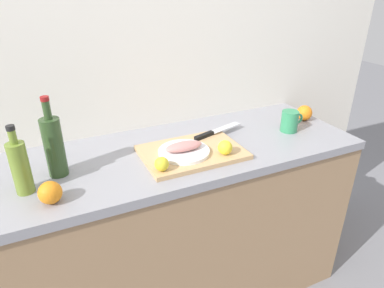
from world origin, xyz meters
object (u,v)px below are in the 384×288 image
(fish_fillet, at_px, (184,146))
(wine_bottle, at_px, (54,145))
(chef_knife, at_px, (212,133))
(coffee_mug_0, at_px, (290,121))
(white_plate, at_px, (184,152))
(olive_oil_bottle, at_px, (20,167))
(lemon_0, at_px, (225,147))
(cutting_board, at_px, (192,152))

(fish_fillet, distance_m, wine_bottle, 0.52)
(chef_knife, relative_size, coffee_mug_0, 2.31)
(white_plate, relative_size, olive_oil_bottle, 0.85)
(white_plate, height_order, olive_oil_bottle, olive_oil_bottle)
(lemon_0, distance_m, olive_oil_bottle, 0.79)
(chef_knife, relative_size, wine_bottle, 0.89)
(wine_bottle, xyz_separation_m, coffee_mug_0, (1.10, -0.05, -0.07))
(lemon_0, bearing_deg, wine_bottle, 165.95)
(white_plate, distance_m, lemon_0, 0.18)
(fish_fillet, distance_m, olive_oil_bottle, 0.63)
(white_plate, bearing_deg, chef_knife, 31.13)
(white_plate, bearing_deg, lemon_0, -27.49)
(white_plate, distance_m, chef_knife, 0.24)
(cutting_board, distance_m, chef_knife, 0.19)
(chef_knife, distance_m, olive_oil_bottle, 0.84)
(chef_knife, relative_size, lemon_0, 4.57)
(olive_oil_bottle, height_order, wine_bottle, wine_bottle)
(olive_oil_bottle, height_order, coffee_mug_0, olive_oil_bottle)
(white_plate, bearing_deg, fish_fillet, 0.00)
(lemon_0, relative_size, wine_bottle, 0.20)
(fish_fillet, bearing_deg, white_plate, 0.00)
(cutting_board, xyz_separation_m, white_plate, (-0.04, -0.01, 0.02))
(cutting_board, bearing_deg, lemon_0, -39.43)
(lemon_0, bearing_deg, coffee_mug_0, 14.69)
(chef_knife, bearing_deg, coffee_mug_0, -29.06)
(coffee_mug_0, bearing_deg, wine_bottle, 177.40)
(white_plate, height_order, lemon_0, lemon_0)
(wine_bottle, bearing_deg, coffee_mug_0, -2.60)
(olive_oil_bottle, xyz_separation_m, coffee_mug_0, (1.22, 0.03, -0.05))
(fish_fillet, relative_size, olive_oil_bottle, 0.64)
(cutting_board, bearing_deg, wine_bottle, 172.42)
(coffee_mug_0, bearing_deg, white_plate, -176.71)
(cutting_board, bearing_deg, chef_knife, 34.93)
(cutting_board, relative_size, wine_bottle, 1.36)
(cutting_board, height_order, fish_fillet, fish_fillet)
(fish_fillet, xyz_separation_m, wine_bottle, (-0.50, 0.08, 0.07))
(fish_fillet, bearing_deg, chef_knife, 31.13)
(coffee_mug_0, bearing_deg, cutting_board, -177.62)
(cutting_board, relative_size, olive_oil_bottle, 1.68)
(wine_bottle, bearing_deg, white_plate, -9.48)
(cutting_board, distance_m, fish_fillet, 0.06)
(white_plate, xyz_separation_m, coffee_mug_0, (0.60, 0.03, 0.03))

